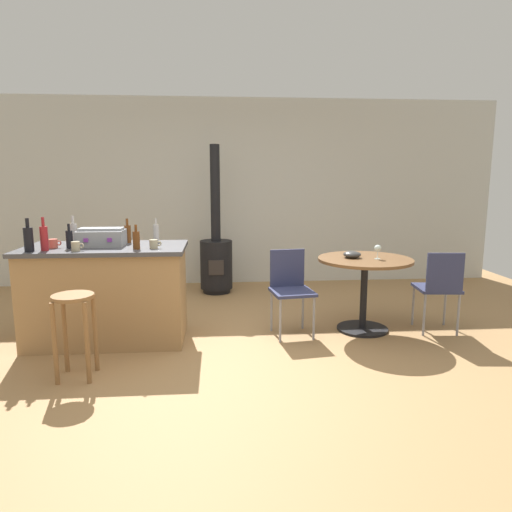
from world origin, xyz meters
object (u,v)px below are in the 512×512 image
object	(u,v)px
bottle_2	(128,233)
bottle_3	(69,239)
wine_glass	(378,249)
folding_chair_near	(290,285)
toolbox	(101,237)
bottle_4	(156,233)
bottle_0	(29,239)
kitchen_island	(108,293)
cup_2	(76,246)
serving_bowl	(352,254)
bottle_6	(73,233)
folding_chair_far	(439,285)
wooden_stool	(74,319)
cup_1	(154,244)
cup_0	(53,243)
bottle_1	(136,240)
wood_stove	(216,256)
dining_table	(364,276)
bottle_5	(44,238)

from	to	relation	value
bottle_2	bottle_3	distance (m)	0.57
wine_glass	folding_chair_near	bearing A→B (deg)	178.92
toolbox	bottle_4	size ratio (longest dim) A/B	1.80
bottle_0	bottle_2	bearing A→B (deg)	32.76
kitchen_island	bottle_2	distance (m)	0.62
cup_2	serving_bowl	world-z (taller)	cup_2
toolbox	bottle_6	xyz separation A→B (m)	(-0.30, 0.14, 0.03)
cup_2	wine_glass	xyz separation A→B (m)	(2.86, 0.29, -0.10)
folding_chair_far	wine_glass	world-z (taller)	wine_glass
bottle_0	cup_2	xyz separation A→B (m)	(0.40, 0.01, -0.07)
bottle_0	wooden_stool	bearing A→B (deg)	-47.90
wooden_stool	bottle_0	size ratio (longest dim) A/B	2.29
kitchen_island	toolbox	size ratio (longest dim) A/B	3.56
folding_chair_near	cup_1	xyz separation A→B (m)	(-1.31, -0.22, 0.47)
cup_0	cup_1	size ratio (longest dim) A/B	1.06
bottle_1	serving_bowl	xyz separation A→B (m)	(2.11, 0.33, -0.22)
folding_chair_near	bottle_1	bearing A→B (deg)	-169.95
bottle_6	wine_glass	size ratio (longest dim) A/B	1.93
folding_chair_far	bottle_4	distance (m)	2.92
bottle_0	cup_0	world-z (taller)	bottle_0
bottle_1	bottle_2	world-z (taller)	bottle_2
toolbox	bottle_3	bearing A→B (deg)	-149.54
wood_stove	bottle_3	world-z (taller)	wood_stove
cup_1	wine_glass	xyz separation A→B (m)	(2.19, 0.21, -0.10)
bottle_4	wine_glass	distance (m)	2.25
wood_stove	wine_glass	xyz separation A→B (m)	(1.63, -1.77, 0.36)
bottle_1	serving_bowl	size ratio (longest dim) A/B	1.25
folding_chair_near	cup_2	xyz separation A→B (m)	(-1.98, -0.31, 0.47)
wooden_stool	wood_stove	world-z (taller)	wood_stove
folding_chair_near	cup_0	size ratio (longest dim) A/B	7.22
bottle_6	serving_bowl	bearing A→B (deg)	-1.02
wooden_stool	folding_chair_near	bearing A→B (deg)	26.10
wood_stove	cup_2	distance (m)	2.45
bottle_2	bottle_6	bearing A→B (deg)	-174.63
bottle_2	cup_0	bearing A→B (deg)	-155.39
cup_0	folding_chair_far	bearing A→B (deg)	0.17
toolbox	bottle_2	bearing A→B (deg)	41.76
bottle_4	cup_2	world-z (taller)	bottle_4
dining_table	bottle_2	bearing A→B (deg)	176.79
wooden_stool	folding_chair_near	world-z (taller)	folding_chair_near
bottle_5	cup_0	xyz separation A→B (m)	(0.02, 0.16, -0.07)
folding_chair_far	cup_0	size ratio (longest dim) A/B	7.21
serving_bowl	cup_1	bearing A→B (deg)	-171.47
bottle_2	bottle_3	size ratio (longest dim) A/B	1.06
bottle_0	bottle_1	size ratio (longest dim) A/B	1.31
bottle_5	cup_2	bearing A→B (deg)	-7.57
wood_stove	folding_chair_near	bearing A→B (deg)	-66.77
bottle_4	serving_bowl	distance (m)	2.01
kitchen_island	wood_stove	xyz separation A→B (m)	(1.04, 1.80, 0.04)
wooden_stool	bottle_4	distance (m)	1.36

